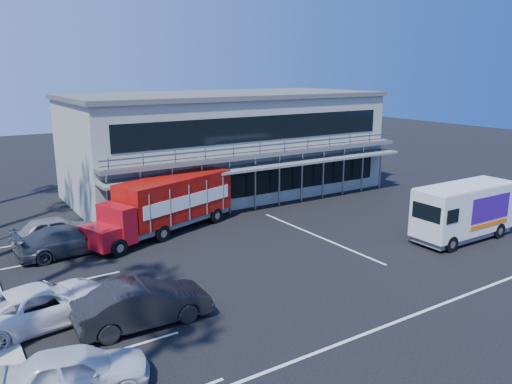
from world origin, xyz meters
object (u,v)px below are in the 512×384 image
white_van (464,211)px  parked_car_b (144,304)px  red_truck (167,203)px  parked_car_a (76,371)px

white_van → parked_car_b: white_van is taller
red_truck → white_van: 16.07m
parked_car_a → parked_car_b: 4.04m
red_truck → parked_car_a: size_ratio=2.30×
parked_car_a → parked_car_b: bearing=-35.1°
red_truck → parked_car_b: bearing=-137.1°
parked_car_a → parked_car_b: (3.00, 2.71, 0.10)m
parked_car_a → white_van: bearing=-70.8°
red_truck → white_van: bearing=-56.6°
red_truck → parked_car_b: size_ratio=1.94×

